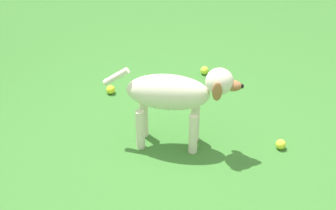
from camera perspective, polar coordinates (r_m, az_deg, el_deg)
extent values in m
plane|color=#38722D|center=(3.29, -0.06, -6.60)|extent=(14.00, 14.00, 0.00)
ellipsoid|color=silver|center=(3.24, 0.00, 1.40)|extent=(0.22, 0.53, 0.23)
cylinder|color=silver|center=(3.42, 2.97, -1.85)|extent=(0.06, 0.06, 0.28)
cylinder|color=silver|center=(3.31, 2.75, -3.15)|extent=(0.06, 0.06, 0.28)
cylinder|color=silver|center=(3.46, -2.63, -1.40)|extent=(0.06, 0.06, 0.28)
cylinder|color=silver|center=(3.35, -3.03, -2.67)|extent=(0.06, 0.06, 0.28)
ellipsoid|color=silver|center=(3.16, 5.61, 2.55)|extent=(0.16, 0.17, 0.17)
ellipsoid|color=#9E663D|center=(3.17, 6.98, 2.12)|extent=(0.08, 0.12, 0.07)
sphere|color=black|center=(3.17, 7.97, 2.04)|extent=(0.03, 0.03, 0.03)
ellipsoid|color=#9E663D|center=(3.24, 5.53, 2.98)|extent=(0.03, 0.06, 0.13)
ellipsoid|color=#9E663D|center=(3.10, 5.35, 1.46)|extent=(0.03, 0.06, 0.13)
cylinder|color=silver|center=(3.25, -5.64, 3.11)|extent=(0.04, 0.17, 0.14)
sphere|color=yellow|center=(3.97, -6.25, 1.68)|extent=(0.07, 0.07, 0.07)
sphere|color=#C1E037|center=(4.20, 4.00, 3.77)|extent=(0.07, 0.07, 0.07)
sphere|color=yellow|center=(3.48, 12.15, -4.19)|extent=(0.07, 0.07, 0.07)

